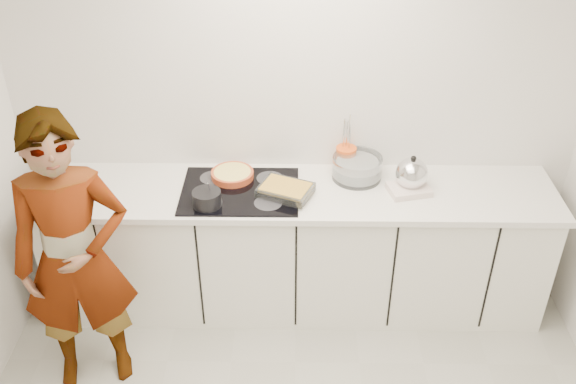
{
  "coord_description": "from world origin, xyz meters",
  "views": [
    {
      "loc": [
        -0.01,
        -2.05,
        3.09
      ],
      "look_at": [
        -0.05,
        1.05,
        1.05
      ],
      "focal_mm": 40.0,
      "sensor_mm": 36.0,
      "label": 1
    }
  ],
  "objects_px": {
    "mixing_bowl": "(357,168)",
    "utensil_crock": "(346,159)",
    "tart_dish": "(232,174)",
    "cook": "(75,260)",
    "hob": "(240,191)",
    "baking_dish": "(286,190)",
    "saucepan": "(207,198)",
    "kettle": "(412,175)"
  },
  "relations": [
    {
      "from": "saucepan",
      "to": "utensil_crock",
      "type": "height_order",
      "value": "saucepan"
    },
    {
      "from": "saucepan",
      "to": "baking_dish",
      "type": "bearing_deg",
      "value": 15.05
    },
    {
      "from": "tart_dish",
      "to": "cook",
      "type": "height_order",
      "value": "cook"
    },
    {
      "from": "mixing_bowl",
      "to": "cook",
      "type": "relative_size",
      "value": 0.19
    },
    {
      "from": "mixing_bowl",
      "to": "cook",
      "type": "height_order",
      "value": "cook"
    },
    {
      "from": "cook",
      "to": "baking_dish",
      "type": "bearing_deg",
      "value": 13.44
    },
    {
      "from": "hob",
      "to": "cook",
      "type": "distance_m",
      "value": 1.06
    },
    {
      "from": "utensil_crock",
      "to": "cook",
      "type": "distance_m",
      "value": 1.77
    },
    {
      "from": "tart_dish",
      "to": "mixing_bowl",
      "type": "relative_size",
      "value": 0.84
    },
    {
      "from": "tart_dish",
      "to": "mixing_bowl",
      "type": "bearing_deg",
      "value": 2.37
    },
    {
      "from": "hob",
      "to": "saucepan",
      "type": "xyz_separation_m",
      "value": [
        -0.18,
        -0.17,
        0.05
      ]
    },
    {
      "from": "cook",
      "to": "saucepan",
      "type": "bearing_deg",
      "value": 20.46
    },
    {
      "from": "hob",
      "to": "utensil_crock",
      "type": "xyz_separation_m",
      "value": [
        0.67,
        0.27,
        0.08
      ]
    },
    {
      "from": "hob",
      "to": "baking_dish",
      "type": "xyz_separation_m",
      "value": [
        0.28,
        -0.04,
        0.04
      ]
    },
    {
      "from": "hob",
      "to": "tart_dish",
      "type": "distance_m",
      "value": 0.16
    },
    {
      "from": "kettle",
      "to": "cook",
      "type": "bearing_deg",
      "value": -160.58
    },
    {
      "from": "baking_dish",
      "to": "tart_dish",
      "type": "bearing_deg",
      "value": 151.1
    },
    {
      "from": "tart_dish",
      "to": "mixing_bowl",
      "type": "distance_m",
      "value": 0.79
    },
    {
      "from": "tart_dish",
      "to": "utensil_crock",
      "type": "relative_size",
      "value": 1.69
    },
    {
      "from": "tart_dish",
      "to": "utensil_crock",
      "type": "xyz_separation_m",
      "value": [
        0.73,
        0.13,
        0.04
      ]
    },
    {
      "from": "tart_dish",
      "to": "saucepan",
      "type": "relative_size",
      "value": 1.22
    },
    {
      "from": "tart_dish",
      "to": "saucepan",
      "type": "bearing_deg",
      "value": -111.51
    },
    {
      "from": "baking_dish",
      "to": "utensil_crock",
      "type": "relative_size",
      "value": 2.27
    },
    {
      "from": "mixing_bowl",
      "to": "utensil_crock",
      "type": "height_order",
      "value": "utensil_crock"
    },
    {
      "from": "utensil_crock",
      "to": "kettle",
      "type": "bearing_deg",
      "value": -29.55
    },
    {
      "from": "tart_dish",
      "to": "saucepan",
      "type": "height_order",
      "value": "saucepan"
    },
    {
      "from": "hob",
      "to": "kettle",
      "type": "distance_m",
      "value": 1.06
    },
    {
      "from": "baking_dish",
      "to": "utensil_crock",
      "type": "xyz_separation_m",
      "value": [
        0.38,
        0.32,
        0.03
      ]
    },
    {
      "from": "saucepan",
      "to": "tart_dish",
      "type": "bearing_deg",
      "value": 68.49
    },
    {
      "from": "hob",
      "to": "tart_dish",
      "type": "height_order",
      "value": "tart_dish"
    },
    {
      "from": "saucepan",
      "to": "mixing_bowl",
      "type": "xyz_separation_m",
      "value": [
        0.91,
        0.35,
        0.01
      ]
    },
    {
      "from": "tart_dish",
      "to": "baking_dish",
      "type": "distance_m",
      "value": 0.39
    },
    {
      "from": "hob",
      "to": "cook",
      "type": "relative_size",
      "value": 0.41
    },
    {
      "from": "hob",
      "to": "baking_dish",
      "type": "bearing_deg",
      "value": -8.6
    },
    {
      "from": "saucepan",
      "to": "kettle",
      "type": "distance_m",
      "value": 1.26
    },
    {
      "from": "kettle",
      "to": "cook",
      "type": "height_order",
      "value": "cook"
    },
    {
      "from": "hob",
      "to": "saucepan",
      "type": "relative_size",
      "value": 3.17
    },
    {
      "from": "mixing_bowl",
      "to": "kettle",
      "type": "bearing_deg",
      "value": -21.07
    },
    {
      "from": "saucepan",
      "to": "baking_dish",
      "type": "relative_size",
      "value": 0.61
    },
    {
      "from": "hob",
      "to": "mixing_bowl",
      "type": "xyz_separation_m",
      "value": [
        0.73,
        0.18,
        0.06
      ]
    },
    {
      "from": "tart_dish",
      "to": "utensil_crock",
      "type": "bearing_deg",
      "value": 10.09
    },
    {
      "from": "baking_dish",
      "to": "mixing_bowl",
      "type": "xyz_separation_m",
      "value": [
        0.45,
        0.22,
        0.02
      ]
    }
  ]
}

